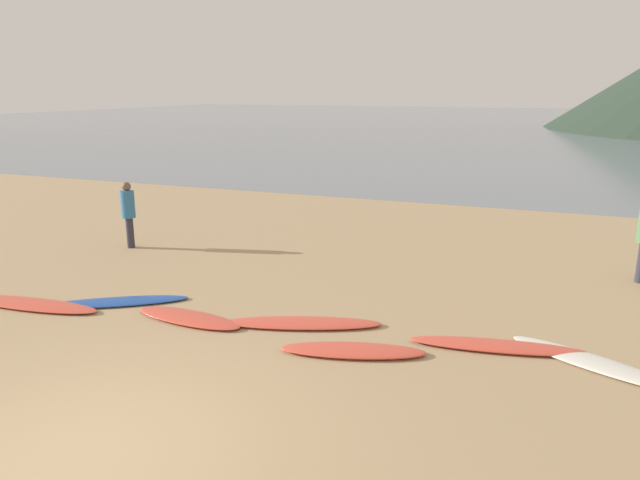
{
  "coord_description": "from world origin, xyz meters",
  "views": [
    {
      "loc": [
        4.15,
        -3.92,
        3.65
      ],
      "look_at": [
        -0.09,
        6.99,
        0.6
      ],
      "focal_mm": 32.79,
      "sensor_mm": 36.0,
      "label": 1
    }
  ],
  "objects_px": {
    "surfboard_2": "(115,302)",
    "person_2": "(128,209)",
    "surfboard_1": "(31,304)",
    "surfboard_4": "(302,323)",
    "surfboard_5": "(353,350)",
    "surfboard_7": "(594,363)",
    "surfboard_3": "(189,318)",
    "surfboard_6": "(497,346)"
  },
  "relations": [
    {
      "from": "surfboard_4",
      "to": "person_2",
      "type": "relative_size",
      "value": 1.62
    },
    {
      "from": "surfboard_5",
      "to": "surfboard_6",
      "type": "height_order",
      "value": "surfboard_6"
    },
    {
      "from": "surfboard_6",
      "to": "surfboard_7",
      "type": "height_order",
      "value": "surfboard_6"
    },
    {
      "from": "surfboard_2",
      "to": "surfboard_5",
      "type": "distance_m",
      "value": 4.51
    },
    {
      "from": "person_2",
      "to": "surfboard_4",
      "type": "bearing_deg",
      "value": 1.03
    },
    {
      "from": "surfboard_2",
      "to": "surfboard_6",
      "type": "relative_size",
      "value": 1.0
    },
    {
      "from": "surfboard_4",
      "to": "surfboard_6",
      "type": "bearing_deg",
      "value": -15.0
    },
    {
      "from": "surfboard_1",
      "to": "surfboard_5",
      "type": "distance_m",
      "value": 5.75
    },
    {
      "from": "surfboard_1",
      "to": "person_2",
      "type": "distance_m",
      "value": 3.98
    },
    {
      "from": "surfboard_3",
      "to": "surfboard_7",
      "type": "relative_size",
      "value": 0.83
    },
    {
      "from": "surfboard_7",
      "to": "surfboard_6",
      "type": "bearing_deg",
      "value": -157.07
    },
    {
      "from": "surfboard_4",
      "to": "surfboard_5",
      "type": "height_order",
      "value": "surfboard_5"
    },
    {
      "from": "surfboard_3",
      "to": "surfboard_4",
      "type": "height_order",
      "value": "surfboard_3"
    },
    {
      "from": "surfboard_7",
      "to": "person_2",
      "type": "bearing_deg",
      "value": -169.97
    },
    {
      "from": "surfboard_3",
      "to": "surfboard_6",
      "type": "bearing_deg",
      "value": 13.04
    },
    {
      "from": "surfboard_2",
      "to": "surfboard_6",
      "type": "bearing_deg",
      "value": -26.85
    },
    {
      "from": "surfboard_2",
      "to": "surfboard_3",
      "type": "xyz_separation_m",
      "value": [
        1.63,
        -0.18,
        0.01
      ]
    },
    {
      "from": "surfboard_3",
      "to": "surfboard_5",
      "type": "distance_m",
      "value": 2.87
    },
    {
      "from": "surfboard_6",
      "to": "person_2",
      "type": "distance_m",
      "value": 8.98
    },
    {
      "from": "surfboard_1",
      "to": "surfboard_4",
      "type": "height_order",
      "value": "same"
    },
    {
      "from": "surfboard_3",
      "to": "surfboard_5",
      "type": "xyz_separation_m",
      "value": [
        2.87,
        -0.2,
        0.0
      ]
    },
    {
      "from": "surfboard_2",
      "to": "person_2",
      "type": "relative_size",
      "value": 1.61
    },
    {
      "from": "surfboard_3",
      "to": "surfboard_6",
      "type": "xyz_separation_m",
      "value": [
        4.76,
        0.7,
        0.0
      ]
    },
    {
      "from": "surfboard_7",
      "to": "surfboard_2",
      "type": "bearing_deg",
      "value": -151.24
    },
    {
      "from": "surfboard_4",
      "to": "surfboard_5",
      "type": "xyz_separation_m",
      "value": [
        1.07,
        -0.67,
        0.0
      ]
    },
    {
      "from": "surfboard_1",
      "to": "surfboard_2",
      "type": "relative_size",
      "value": 1.05
    },
    {
      "from": "surfboard_4",
      "to": "surfboard_1",
      "type": "bearing_deg",
      "value": 171.73
    },
    {
      "from": "surfboard_1",
      "to": "surfboard_2",
      "type": "distance_m",
      "value": 1.41
    },
    {
      "from": "surfboard_4",
      "to": "surfboard_6",
      "type": "distance_m",
      "value": 2.97
    },
    {
      "from": "person_2",
      "to": "surfboard_6",
      "type": "bearing_deg",
      "value": 11.01
    },
    {
      "from": "surfboard_1",
      "to": "surfboard_4",
      "type": "distance_m",
      "value": 4.77
    },
    {
      "from": "surfboard_5",
      "to": "person_2",
      "type": "height_order",
      "value": "person_2"
    },
    {
      "from": "surfboard_5",
      "to": "surfboard_6",
      "type": "bearing_deg",
      "value": 8.96
    },
    {
      "from": "surfboard_4",
      "to": "surfboard_7",
      "type": "xyz_separation_m",
      "value": [
        4.24,
        0.18,
        -0.01
      ]
    },
    {
      "from": "surfboard_6",
      "to": "person_2",
      "type": "bearing_deg",
      "value": 153.21
    },
    {
      "from": "surfboard_1",
      "to": "surfboard_4",
      "type": "bearing_deg",
      "value": 5.81
    },
    {
      "from": "surfboard_7",
      "to": "surfboard_4",
      "type": "bearing_deg",
      "value": -152.34
    },
    {
      "from": "person_2",
      "to": "surfboard_7",
      "type": "bearing_deg",
      "value": 12.84
    },
    {
      "from": "surfboard_1",
      "to": "surfboard_7",
      "type": "distance_m",
      "value": 8.99
    },
    {
      "from": "surfboard_4",
      "to": "person_2",
      "type": "height_order",
      "value": "person_2"
    },
    {
      "from": "surfboard_2",
      "to": "surfboard_5",
      "type": "relative_size",
      "value": 1.21
    },
    {
      "from": "surfboard_4",
      "to": "person_2",
      "type": "distance_m",
      "value": 6.34
    }
  ]
}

